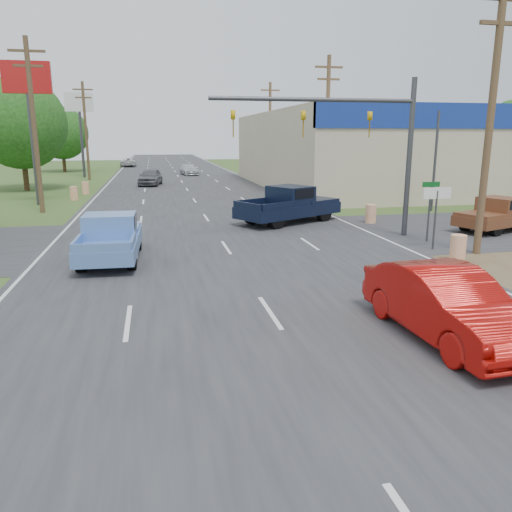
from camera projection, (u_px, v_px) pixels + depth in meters
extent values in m
cube|color=#2D2D30|center=(187.00, 189.00, 43.49)|extent=(15.00, 180.00, 0.02)
cube|color=#2D2D30|center=(220.00, 238.00, 22.53)|extent=(120.00, 10.00, 0.02)
cylinder|color=#4C3823|center=(490.00, 122.00, 18.45)|extent=(0.28, 0.28, 10.00)
cube|color=#4C3823|center=(501.00, 23.00, 17.66)|extent=(1.60, 0.14, 0.14)
cylinder|color=#4C3823|center=(327.00, 129.00, 35.60)|extent=(0.28, 0.28, 10.00)
cube|color=#4C3823|center=(329.00, 67.00, 34.62)|extent=(2.00, 0.14, 0.14)
cube|color=#4C3823|center=(329.00, 79.00, 34.81)|extent=(1.60, 0.14, 0.14)
cylinder|color=#4C3823|center=(270.00, 132.00, 52.75)|extent=(0.28, 0.28, 10.00)
cube|color=#4C3823|center=(270.00, 90.00, 51.78)|extent=(2.00, 0.14, 0.14)
cube|color=#4C3823|center=(270.00, 98.00, 51.96)|extent=(1.60, 0.14, 0.14)
cylinder|color=#4C3823|center=(34.00, 128.00, 29.05)|extent=(0.28, 0.28, 10.00)
cube|color=#4C3823|center=(27.00, 51.00, 28.07)|extent=(2.00, 0.14, 0.14)
cube|color=#4C3823|center=(28.00, 66.00, 28.26)|extent=(1.60, 0.14, 0.14)
cylinder|color=#4C3823|center=(86.00, 132.00, 51.92)|extent=(0.28, 0.28, 10.00)
cube|color=#4C3823|center=(83.00, 89.00, 50.94)|extent=(2.00, 0.14, 0.14)
cube|color=#4C3823|center=(83.00, 98.00, 51.13)|extent=(1.60, 0.14, 0.14)
cylinder|color=#422D19|center=(25.00, 171.00, 42.40)|extent=(0.44, 0.44, 3.24)
sphere|color=#183F12|center=(20.00, 123.00, 41.48)|extent=(7.56, 7.56, 7.56)
cylinder|color=#422D19|center=(64.00, 161.00, 65.18)|extent=(0.44, 0.44, 2.88)
sphere|color=#183F12|center=(62.00, 133.00, 64.36)|extent=(6.72, 6.72, 6.72)
cylinder|color=#422D19|center=(509.00, 154.00, 82.35)|extent=(0.44, 0.44, 3.60)
sphere|color=#183F12|center=(512.00, 126.00, 81.33)|extent=(8.40, 8.40, 8.40)
cylinder|color=#422D19|center=(317.00, 151.00, 101.34)|extent=(0.44, 0.44, 3.42)
sphere|color=#183F12|center=(317.00, 130.00, 100.37)|extent=(7.98, 7.98, 7.98)
cylinder|color=orange|center=(458.00, 248.00, 18.25)|extent=(0.56, 0.56, 1.00)
cylinder|color=orange|center=(371.00, 214.00, 26.43)|extent=(0.56, 0.56, 1.00)
cylinder|color=orange|center=(74.00, 193.00, 36.01)|extent=(0.56, 0.56, 1.00)
cylinder|color=orange|center=(85.00, 188.00, 39.88)|extent=(0.56, 0.56, 1.00)
cylinder|color=#3F3F44|center=(32.00, 136.00, 32.78)|extent=(0.30, 0.30, 9.00)
cube|color=#B21414|center=(26.00, 77.00, 31.92)|extent=(3.00, 0.35, 2.00)
cylinder|color=#3F3F44|center=(81.00, 137.00, 55.65)|extent=(0.30, 0.30, 9.00)
cube|color=white|center=(79.00, 102.00, 54.79)|extent=(3.00, 0.35, 2.00)
cylinder|color=#3F3F44|center=(435.00, 221.00, 20.03)|extent=(0.08, 0.08, 2.40)
cube|color=white|center=(437.00, 193.00, 19.78)|extent=(1.20, 0.05, 0.45)
cylinder|color=#3F3F44|center=(429.00, 215.00, 21.58)|extent=(0.08, 0.08, 2.40)
cube|color=#0C591E|center=(431.00, 184.00, 21.28)|extent=(0.80, 0.04, 0.22)
cylinder|color=#3F3F44|center=(409.00, 159.00, 22.41)|extent=(0.24, 0.24, 7.00)
cylinder|color=#3F3F44|center=(315.00, 100.00, 20.96)|extent=(9.00, 0.18, 0.18)
imported|color=gold|center=(370.00, 111.00, 21.55)|extent=(0.18, 0.40, 1.10)
imported|color=gold|center=(303.00, 111.00, 20.97)|extent=(0.18, 0.40, 1.10)
imported|color=gold|center=(233.00, 110.00, 20.38)|extent=(0.18, 0.40, 1.10)
imported|color=#A00B07|center=(446.00, 305.00, 11.20)|extent=(1.97, 4.97, 1.61)
cylinder|color=black|center=(94.00, 242.00, 19.83)|extent=(0.33, 0.81, 0.80)
cylinder|color=black|center=(137.00, 241.00, 20.11)|extent=(0.33, 0.81, 0.80)
cylinder|color=black|center=(81.00, 261.00, 16.84)|extent=(0.33, 0.81, 0.80)
cylinder|color=black|center=(132.00, 259.00, 17.12)|extent=(0.33, 0.81, 0.80)
cube|color=#5E87CA|center=(111.00, 244.00, 18.43)|extent=(2.16, 5.26, 0.52)
cube|color=#5E87CA|center=(115.00, 228.00, 19.84)|extent=(1.96, 2.03, 0.18)
cube|color=#5E87CA|center=(110.00, 225.00, 18.37)|extent=(1.89, 1.62, 0.85)
cube|color=black|center=(110.00, 221.00, 18.33)|extent=(1.92, 1.31, 0.45)
cube|color=#5E87CA|center=(101.00, 248.00, 15.89)|extent=(1.84, 0.14, 0.30)
cylinder|color=black|center=(299.00, 209.00, 28.39)|extent=(0.95, 0.74, 0.90)
cylinder|color=black|center=(324.00, 213.00, 27.00)|extent=(0.95, 0.74, 0.90)
cylinder|color=black|center=(252.00, 216.00, 26.14)|extent=(0.95, 0.74, 0.90)
cylinder|color=black|center=(277.00, 220.00, 24.75)|extent=(0.95, 0.74, 0.90)
cube|color=black|center=(289.00, 210.00, 26.51)|extent=(6.23, 4.85, 0.59)
cube|color=black|center=(311.00, 200.00, 27.55)|extent=(3.00, 2.97, 0.20)
cube|color=black|center=(290.00, 195.00, 26.41)|extent=(2.56, 2.68, 0.96)
cube|color=black|center=(290.00, 192.00, 26.37)|extent=(2.27, 2.54, 0.51)
cube|color=black|center=(247.00, 206.00, 24.57)|extent=(1.10, 1.86, 0.34)
cylinder|color=black|center=(496.00, 228.00, 22.96)|extent=(0.81, 0.53, 0.76)
cylinder|color=black|center=(466.00, 223.00, 24.27)|extent=(0.81, 0.53, 0.76)
cylinder|color=black|center=(502.00, 218.00, 25.80)|extent=(0.81, 0.53, 0.76)
cube|color=brown|center=(500.00, 219.00, 24.33)|extent=(5.28, 3.52, 0.49)
cube|color=brown|center=(482.00, 215.00, 23.49)|extent=(2.39, 2.35, 0.17)
cube|color=brown|center=(500.00, 206.00, 24.13)|extent=(2.00, 2.15, 0.81)
cube|color=black|center=(500.00, 203.00, 24.10)|extent=(1.74, 2.08, 0.43)
imported|color=#5B5B60|center=(150.00, 177.00, 47.05)|extent=(2.59, 4.84, 1.57)
imported|color=silver|center=(189.00, 170.00, 59.92)|extent=(2.28, 4.45, 1.24)
imported|color=#BEBEBE|center=(128.00, 162.00, 76.74)|extent=(2.29, 4.88, 1.35)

